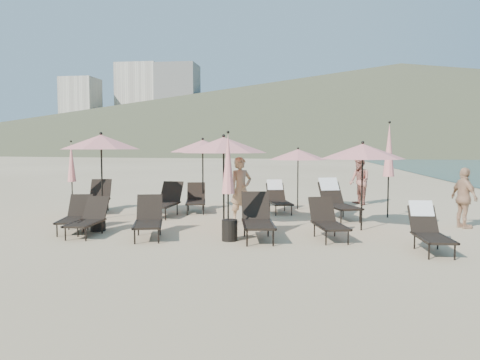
# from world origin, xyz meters

# --- Properties ---
(ground) EXTENTS (800.00, 800.00, 0.00)m
(ground) POSITION_xyz_m (0.00, 0.00, 0.00)
(ground) COLOR #D6BA8C
(ground) RESTS_ON ground
(volcanic_headland) EXTENTS (690.00, 690.00, 55.00)m
(volcanic_headland) POSITION_xyz_m (71.37, 302.62, 26.49)
(volcanic_headland) COLOR brown
(volcanic_headland) RESTS_ON ground
(hotel_skyline) EXTENTS (109.00, 82.00, 55.00)m
(hotel_skyline) POSITION_xyz_m (-93.62, 271.21, 24.18)
(hotel_skyline) COLOR beige
(hotel_skyline) RESTS_ON ground
(lounger_0) EXTENTS (0.87, 1.58, 0.86)m
(lounger_0) POSITION_xyz_m (-4.11, 0.55, 0.40)
(lounger_0) COLOR black
(lounger_0) RESTS_ON ground
(lounger_1) EXTENTS (0.64, 1.52, 0.86)m
(lounger_1) POSITION_xyz_m (-3.57, 0.14, 0.40)
(lounger_1) COLOR black
(lounger_1) RESTS_ON ground
(lounger_2) EXTENTS (1.03, 1.71, 0.92)m
(lounger_2) POSITION_xyz_m (-2.09, 0.09, 0.43)
(lounger_2) COLOR black
(lounger_2) RESTS_ON ground
(lounger_3) EXTENTS (0.97, 1.84, 1.01)m
(lounger_3) POSITION_xyz_m (0.41, 0.26, 0.47)
(lounger_3) COLOR black
(lounger_3) RESTS_ON ground
(lounger_4) EXTENTS (0.93, 1.63, 0.88)m
(lounger_4) POSITION_xyz_m (1.98, 0.51, 0.41)
(lounger_4) COLOR black
(lounger_4) RESTS_ON ground
(lounger_5) EXTENTS (0.65, 1.55, 0.94)m
(lounger_5) POSITION_xyz_m (3.93, -0.47, 0.45)
(lounger_5) COLOR black
(lounger_5) RESTS_ON ground
(lounger_6) EXTENTS (1.07, 1.86, 1.01)m
(lounger_6) POSITION_xyz_m (-5.12, 3.94, 0.47)
(lounger_6) COLOR black
(lounger_6) RESTS_ON ground
(lounger_7) EXTENTS (0.72, 1.76, 1.00)m
(lounger_7) POSITION_xyz_m (-2.69, 3.37, 0.47)
(lounger_7) COLOR black
(lounger_7) RESTS_ON ground
(lounger_8) EXTENTS (0.91, 1.65, 0.90)m
(lounger_8) POSITION_xyz_m (-2.01, 4.40, 0.42)
(lounger_8) COLOR black
(lounger_8) RESTS_ON ground
(lounger_9) EXTENTS (0.98, 1.70, 1.00)m
(lounger_9) POSITION_xyz_m (0.61, 4.72, 0.48)
(lounger_9) COLOR black
(lounger_9) RESTS_ON ground
(lounger_10) EXTENTS (1.24, 1.94, 1.14)m
(lounger_10) POSITION_xyz_m (2.38, 3.67, 0.55)
(lounger_10) COLOR black
(lounger_10) RESTS_ON ground
(umbrella_open_0) EXTENTS (2.33, 2.33, 2.51)m
(umbrella_open_0) POSITION_xyz_m (-4.37, 2.66, 2.22)
(umbrella_open_0) COLOR black
(umbrella_open_0) RESTS_ON ground
(umbrella_open_1) EXTENTS (2.23, 2.23, 2.40)m
(umbrella_open_1) POSITION_xyz_m (-0.61, 1.68, 2.12)
(umbrella_open_1) COLOR black
(umbrella_open_1) RESTS_ON ground
(umbrella_open_2) EXTENTS (2.06, 2.06, 2.22)m
(umbrella_open_2) POSITION_xyz_m (2.86, 1.70, 1.96)
(umbrella_open_2) COLOR black
(umbrella_open_2) RESTS_ON ground
(umbrella_open_3) EXTENTS (2.21, 2.21, 2.38)m
(umbrella_open_3) POSITION_xyz_m (-1.88, 4.87, 2.10)
(umbrella_open_3) COLOR black
(umbrella_open_3) RESTS_ON ground
(umbrella_open_4) EXTENTS (1.92, 1.92, 2.07)m
(umbrella_open_4) POSITION_xyz_m (1.22, 5.44, 1.83)
(umbrella_open_4) COLOR black
(umbrella_open_4) RESTS_ON ground
(umbrella_closed_0) EXTENTS (0.28, 0.28, 2.43)m
(umbrella_closed_0) POSITION_xyz_m (-0.22, 0.03, 1.69)
(umbrella_closed_0) COLOR black
(umbrella_closed_0) RESTS_ON ground
(umbrella_closed_1) EXTENTS (0.33, 0.33, 2.83)m
(umbrella_closed_1) POSITION_xyz_m (3.88, 3.99, 1.97)
(umbrella_closed_1) COLOR black
(umbrella_closed_1) RESTS_ON ground
(umbrella_closed_2) EXTENTS (0.27, 0.27, 2.28)m
(umbrella_closed_2) POSITION_xyz_m (-5.86, 3.72, 1.59)
(umbrella_closed_2) COLOR black
(umbrella_closed_2) RESTS_ON ground
(side_table_0) EXTENTS (0.37, 0.37, 0.46)m
(side_table_0) POSITION_xyz_m (-3.60, 0.70, 0.23)
(side_table_0) COLOR black
(side_table_0) RESTS_ON ground
(side_table_1) EXTENTS (0.35, 0.35, 0.47)m
(side_table_1) POSITION_xyz_m (-0.17, -0.05, 0.23)
(side_table_1) COLOR black
(side_table_1) RESTS_ON ground
(beachgoer_a) EXTENTS (0.78, 0.74, 1.80)m
(beachgoer_a) POSITION_xyz_m (-0.29, 2.61, 0.90)
(beachgoer_a) COLOR tan
(beachgoer_a) RESTS_ON ground
(beachgoer_b) EXTENTS (0.92, 1.02, 1.71)m
(beachgoer_b) POSITION_xyz_m (3.38, 7.01, 0.85)
(beachgoer_b) COLOR #AF6B5A
(beachgoer_b) RESTS_ON ground
(beachgoer_c) EXTENTS (0.67, 0.98, 1.55)m
(beachgoer_c) POSITION_xyz_m (5.49, 2.40, 0.78)
(beachgoer_c) COLOR tan
(beachgoer_c) RESTS_ON ground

